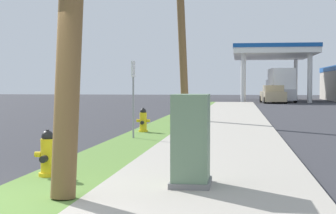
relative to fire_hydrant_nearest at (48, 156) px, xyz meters
The scene contains 12 objects.
fire_hydrant_nearest is the anchor object (origin of this frame).
fire_hydrant_second 8.01m from the fire_hydrant_nearest, 89.57° to the left, with size 0.42×0.38×0.74m.
fire_hydrant_third 16.74m from the fire_hydrant_nearest, 89.60° to the left, with size 0.42×0.37×0.74m.
fire_hydrant_fourth 25.05m from the fire_hydrant_nearest, 89.69° to the left, with size 0.42×0.37×0.74m.
fire_hydrant_fifth 34.46m from the fire_hydrant_nearest, 89.99° to the left, with size 0.42×0.38×0.74m.
utility_pole_midground 14.50m from the fire_hydrant_nearest, 87.58° to the left, with size 1.26×0.90×9.69m.
utility_cabinet 2.39m from the fire_hydrant_nearest, 10.29° to the right, with size 0.58×0.77×1.32m.
street_sign_post 6.26m from the fire_hydrant_nearest, 88.76° to the left, with size 0.05×0.36×2.12m.
gas_station_canopy 47.60m from the fire_hydrant_nearest, 74.64° to the left, with size 14.89×15.78×5.31m.
car_white_by_near_pump 53.33m from the fire_hydrant_nearest, 82.00° to the left, with size 1.97×4.51×1.57m.
car_tan_by_far_pump 39.26m from the fire_hydrant_nearest, 81.28° to the left, with size 2.18×4.60×1.57m.
truck_silver_at_forecourt 42.56m from the fire_hydrant_nearest, 80.79° to the left, with size 2.59×6.54×3.11m.
Camera 1 is at (3.43, -5.61, 1.57)m, focal length 55.75 mm.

